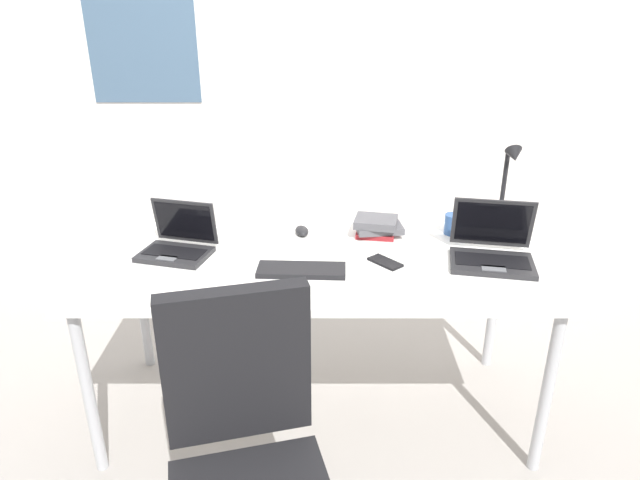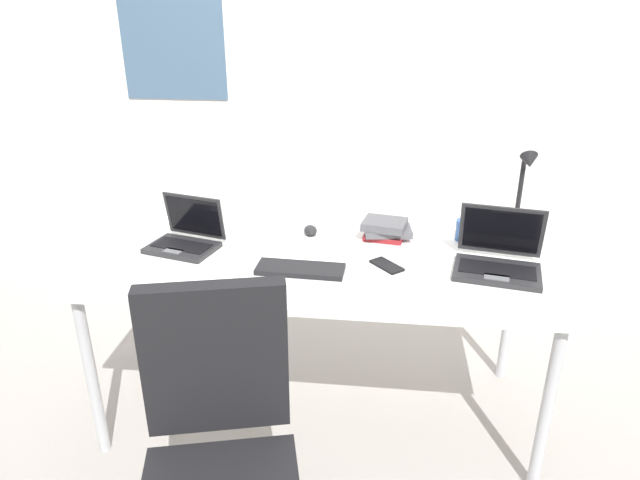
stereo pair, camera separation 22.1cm
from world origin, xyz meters
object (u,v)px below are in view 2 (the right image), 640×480
(computer_mouse, at_px, (311,230))
(laptop_by_keyboard, at_px, (186,238))
(book_stack, at_px, (386,229))
(desk_lamp, at_px, (521,196))
(laptop_back_right, at_px, (498,259))
(coffee_mug, at_px, (465,230))
(external_keyboard, at_px, (300,269))
(cell_phone, at_px, (387,265))

(computer_mouse, bearing_deg, laptop_by_keyboard, -170.68)
(book_stack, bearing_deg, laptop_by_keyboard, -167.50)
(desk_lamp, height_order, laptop_back_right, desk_lamp)
(laptop_back_right, height_order, coffee_mug, laptop_back_right)
(laptop_by_keyboard, bearing_deg, desk_lamp, 9.48)
(desk_lamp, relative_size, external_keyboard, 1.21)
(cell_phone, height_order, coffee_mug, coffee_mug)
(desk_lamp, distance_m, laptop_back_right, 0.36)
(computer_mouse, bearing_deg, external_keyboard, -101.22)
(external_keyboard, bearing_deg, desk_lamp, 27.34)
(cell_phone, relative_size, book_stack, 0.62)
(computer_mouse, relative_size, book_stack, 0.44)
(external_keyboard, relative_size, computer_mouse, 3.44)
(computer_mouse, bearing_deg, book_stack, -15.58)
(desk_lamp, height_order, cell_phone, desk_lamp)
(external_keyboard, distance_m, computer_mouse, 0.37)
(external_keyboard, bearing_deg, computer_mouse, 93.95)
(external_keyboard, distance_m, cell_phone, 0.33)
(external_keyboard, bearing_deg, coffee_mug, 32.66)
(laptop_back_right, xyz_separation_m, coffee_mug, (-0.09, 0.28, -0.00))
(computer_mouse, distance_m, book_stack, 0.32)
(laptop_back_right, bearing_deg, cell_phone, -177.19)
(cell_phone, bearing_deg, coffee_mug, 1.39)
(book_stack, height_order, coffee_mug, coffee_mug)
(cell_phone, bearing_deg, computer_mouse, 97.95)
(laptop_back_right, height_order, book_stack, laptop_back_right)
(book_stack, bearing_deg, cell_phone, -88.27)
(computer_mouse, bearing_deg, cell_phone, -53.69)
(computer_mouse, height_order, coffee_mug, coffee_mug)
(computer_mouse, bearing_deg, coffee_mug, -11.84)
(book_stack, distance_m, coffee_mug, 0.34)
(laptop_back_right, relative_size, laptop_by_keyboard, 1.13)
(laptop_by_keyboard, distance_m, external_keyboard, 0.53)
(cell_phone, bearing_deg, book_stack, 50.78)
(laptop_back_right, xyz_separation_m, computer_mouse, (-0.75, 0.27, -0.03))
(laptop_by_keyboard, distance_m, cell_phone, 0.83)
(laptop_back_right, relative_size, computer_mouse, 3.73)
(laptop_by_keyboard, distance_m, book_stack, 0.83)
(desk_lamp, bearing_deg, laptop_by_keyboard, -170.52)
(computer_mouse, bearing_deg, laptop_back_right, -32.39)
(laptop_back_right, height_order, laptop_by_keyboard, laptop_back_right)
(laptop_by_keyboard, relative_size, external_keyboard, 0.96)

